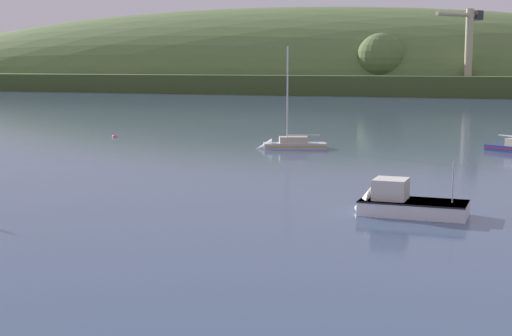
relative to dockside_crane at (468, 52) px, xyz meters
name	(u,v)px	position (x,y,z in m)	size (l,w,h in m)	color
far_shoreline_hill	(277,88)	(-65.51, 38.13, -11.00)	(404.04, 105.46, 54.11)	#3C4E24
dockside_crane	(468,52)	(0.00, 0.00, 0.00)	(10.87, 14.92, 22.53)	#4C4C51
sailboat_midwater_white	(287,147)	(-4.95, -139.88, -11.11)	(7.10, 4.48, 10.85)	#ADB2BC
fishing_boat_moored	(401,208)	(11.03, -169.23, -10.88)	(6.19, 2.78, 4.05)	white
mooring_buoy_midchannel	(115,137)	(-26.86, -135.17, -11.26)	(0.57, 0.57, 0.65)	#E06675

